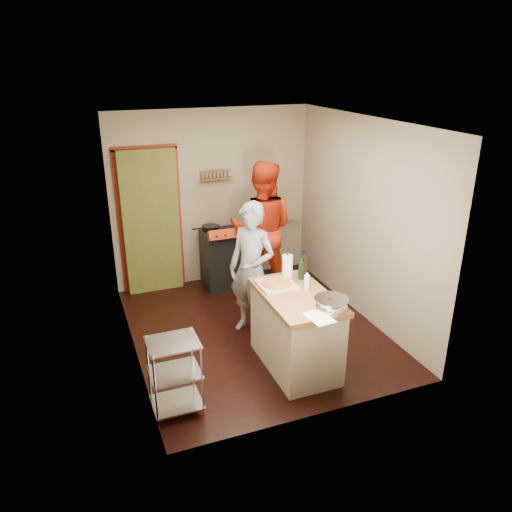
# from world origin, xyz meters

# --- Properties ---
(floor) EXTENTS (3.50, 3.50, 0.00)m
(floor) POSITION_xyz_m (0.00, 0.00, 0.00)
(floor) COLOR black
(floor) RESTS_ON ground
(back_wall) EXTENTS (3.00, 0.44, 2.60)m
(back_wall) POSITION_xyz_m (-0.64, 1.78, 1.13)
(back_wall) COLOR gray
(back_wall) RESTS_ON ground
(left_wall) EXTENTS (0.04, 3.50, 2.60)m
(left_wall) POSITION_xyz_m (-1.50, 0.00, 1.30)
(left_wall) COLOR gray
(left_wall) RESTS_ON ground
(right_wall) EXTENTS (0.04, 3.50, 2.60)m
(right_wall) POSITION_xyz_m (1.50, 0.00, 1.30)
(right_wall) COLOR gray
(right_wall) RESTS_ON ground
(ceiling) EXTENTS (3.00, 3.50, 0.02)m
(ceiling) POSITION_xyz_m (0.00, 0.00, 2.61)
(ceiling) COLOR white
(ceiling) RESTS_ON back_wall
(stove) EXTENTS (0.60, 0.63, 1.00)m
(stove) POSITION_xyz_m (0.05, 1.42, 0.45)
(stove) COLOR black
(stove) RESTS_ON ground
(wire_shelving) EXTENTS (0.48, 0.40, 0.80)m
(wire_shelving) POSITION_xyz_m (-1.28, -1.20, 0.44)
(wire_shelving) COLOR silver
(wire_shelving) RESTS_ON ground
(island) EXTENTS (0.71, 1.30, 1.20)m
(island) POSITION_xyz_m (0.15, -0.90, 0.47)
(island) COLOR beige
(island) RESTS_ON ground
(person_stripe) EXTENTS (0.69, 0.73, 1.69)m
(person_stripe) POSITION_xyz_m (-0.04, -0.00, 0.84)
(person_stripe) COLOR #B6B5BA
(person_stripe) RESTS_ON ground
(person_red) EXTENTS (1.18, 1.10, 1.95)m
(person_red) POSITION_xyz_m (0.51, 1.03, 0.97)
(person_red) COLOR #B7240C
(person_red) RESTS_ON ground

